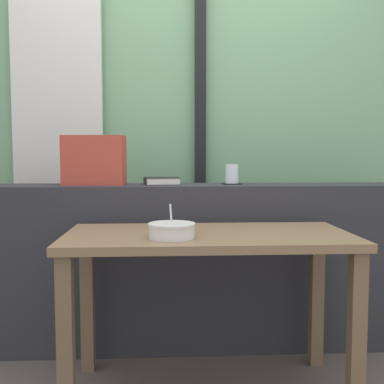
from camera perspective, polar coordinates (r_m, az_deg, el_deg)
The scene contains 10 objects.
outdoor_backdrop at distance 3.19m, azimuth -0.55°, elevation 10.97°, with size 4.80×0.08×2.80m, color #7AAD7F.
curtain_left_panel at distance 3.15m, azimuth -15.82°, elevation 8.14°, with size 0.56×0.06×2.50m, color silver.
window_divider_post at distance 3.12m, azimuth 1.01°, elevation 9.27°, with size 0.07×0.05×2.60m, color black.
dark_console_ledge at distance 2.59m, azimuth 0.13°, elevation -8.88°, with size 2.80×0.31×0.88m, color #2D2D33.
breakfast_table at distance 2.06m, azimuth 1.95°, elevation -8.09°, with size 1.22×0.59×0.71m.
coaster_square at distance 2.57m, azimuth 4.82°, elevation 1.00°, with size 0.10×0.10×0.01m, color black.
juice_glass at distance 2.57m, azimuth 4.83°, elevation 2.08°, with size 0.07×0.07×0.10m.
closed_book at distance 2.55m, azimuth -3.70°, elevation 1.35°, with size 0.20×0.17×0.04m.
throw_pillow at distance 2.55m, azimuth -11.71°, elevation 3.76°, with size 0.32×0.14×0.26m, color #B74233.
soup_bowl at distance 1.91m, azimuth -2.45°, elevation -4.64°, with size 0.19×0.19×0.14m.
Camera 1 is at (-0.14, -1.97, 1.04)m, focal length 44.29 mm.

